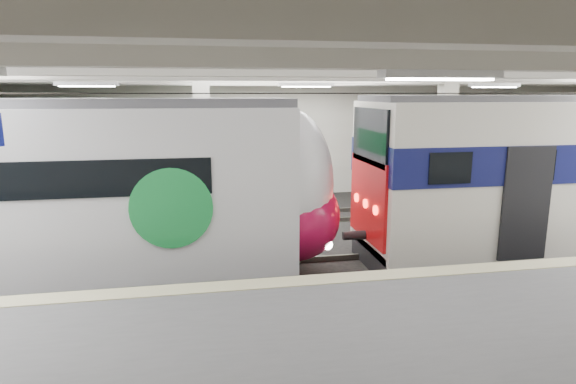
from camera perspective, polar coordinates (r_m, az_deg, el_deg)
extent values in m
cube|color=black|center=(13.19, 3.90, -9.51)|extent=(36.00, 24.00, 0.10)
cube|color=silver|center=(12.33, 4.27, 15.54)|extent=(36.00, 24.00, 0.20)
cube|color=beige|center=(22.21, -2.37, 6.61)|extent=(30.00, 0.10, 5.50)
cube|color=beige|center=(9.88, 8.69, -9.87)|extent=(30.00, 0.50, 0.02)
cube|color=beige|center=(15.04, -10.00, 4.00)|extent=(0.50, 0.50, 5.50)
cube|color=beige|center=(17.07, 18.01, 4.51)|extent=(0.50, 0.50, 5.50)
cube|color=beige|center=(12.31, 4.25, 14.14)|extent=(30.00, 18.00, 0.50)
cube|color=#59544C|center=(13.15, 3.91, -8.99)|extent=(30.00, 1.52, 0.16)
cube|color=#59544C|center=(18.28, -0.33, -3.00)|extent=(30.00, 1.52, 0.16)
cylinder|color=black|center=(12.30, 4.21, 11.58)|extent=(30.00, 0.03, 0.03)
cylinder|color=black|center=(17.68, -0.35, 11.64)|extent=(30.00, 0.03, 0.03)
cube|color=white|center=(10.38, 7.06, 12.73)|extent=(26.00, 8.40, 0.12)
cube|color=silver|center=(12.87, -29.67, -0.03)|extent=(12.96, 2.89, 3.89)
ellipsoid|color=silver|center=(12.32, 0.02, 1.06)|extent=(2.29, 2.83, 3.81)
ellipsoid|color=#A90E3A|center=(12.53, 0.56, -2.77)|extent=(2.43, 2.89, 2.33)
cylinder|color=green|center=(10.75, -13.65, -1.92)|extent=(1.79, 0.06, 1.79)
cube|color=#4C4C51|center=(12.67, -30.61, 9.06)|extent=(12.96, 2.37, 0.20)
cube|color=black|center=(13.40, -28.76, -8.84)|extent=(12.96, 2.02, 0.70)
cube|color=#BC0C10|center=(12.98, 9.43, -0.84)|extent=(0.08, 2.61, 2.19)
cube|color=black|center=(12.73, 9.68, 6.55)|extent=(0.08, 2.46, 1.44)
cube|color=silver|center=(18.21, -25.63, 3.27)|extent=(14.13, 3.01, 3.83)
cube|color=green|center=(18.15, -25.77, 4.84)|extent=(14.17, 3.07, 0.81)
cube|color=#4C4C51|center=(18.07, -26.20, 9.60)|extent=(14.12, 2.50, 0.16)
cube|color=black|center=(18.60, -25.06, -3.17)|extent=(14.13, 2.71, 0.60)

